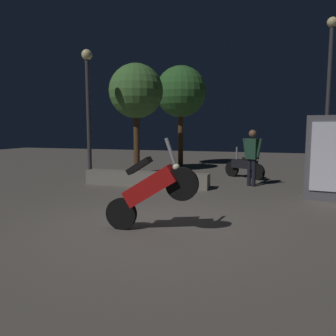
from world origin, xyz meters
name	(u,v)px	position (x,y,z in m)	size (l,w,h in m)	color
ground_plane	(157,225)	(0.00, 0.00, 0.00)	(40.00, 40.00, 0.00)	#605951
motorcycle_red_foreground	(150,189)	(0.02, -0.39, 0.74)	(1.66, 0.33, 1.63)	black
motorcycle_black_parked_left	(244,166)	(1.07, 6.47, 0.44)	(1.46, 0.96, 1.11)	black
person_rider_beside	(252,153)	(1.41, 4.84, 1.05)	(0.64, 0.38, 1.74)	black
streetlamp_near	(88,97)	(-4.12, 4.62, 2.87)	(0.36, 0.36, 4.44)	#38383D
streetlamp_far	(329,79)	(3.88, 7.88, 3.57)	(0.36, 0.36, 5.72)	#38383D
tree_left_bg	(136,92)	(-3.20, 6.69, 3.22)	(2.13, 2.13, 4.31)	#4C331E
tree_right_bg	(181,92)	(-2.16, 9.59, 3.46)	(2.37, 2.37, 4.67)	#4C331E
planter_wall_low	(146,179)	(-1.72, 3.87, 0.23)	(3.94, 0.50, 0.45)	gray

